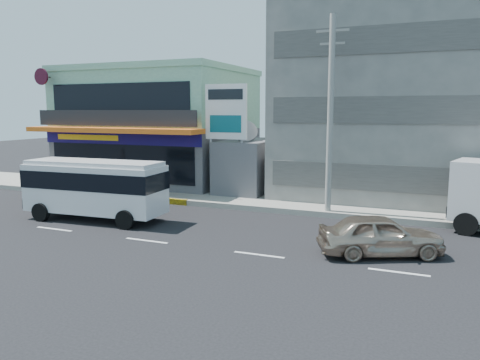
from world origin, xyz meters
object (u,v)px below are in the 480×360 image
(satellite_dish, at_px, (245,140))
(utility_pole_near, at_px, (330,115))
(concrete_building, at_px, (423,83))
(sedan, at_px, (380,235))
(billboard, at_px, (226,118))
(motorcycle_rider, at_px, (34,188))
(shop_building, at_px, (160,129))
(minibus, at_px, (95,185))

(satellite_dish, xyz_separation_m, utility_pole_near, (6.00, -3.60, 1.57))
(concrete_building, distance_m, utility_pole_near, 8.79)
(utility_pole_near, distance_m, sedan, 7.84)
(satellite_dish, height_order, billboard, billboard)
(billboard, bearing_deg, motorcycle_rider, -156.10)
(shop_building, relative_size, utility_pole_near, 1.24)
(minibus, bearing_deg, utility_pole_near, 26.54)
(minibus, height_order, motorcycle_rider, minibus)
(satellite_dish, height_order, utility_pole_near, utility_pole_near)
(concrete_building, bearing_deg, shop_building, -176.65)
(billboard, xyz_separation_m, minibus, (-3.93, -7.01, -3.17))
(concrete_building, relative_size, minibus, 2.23)
(minibus, bearing_deg, satellite_dish, 63.32)
(satellite_dish, bearing_deg, concrete_building, 21.80)
(billboard, xyz_separation_m, sedan, (9.69, -7.48, -4.15))
(shop_building, height_order, sedan, shop_building)
(motorcycle_rider, bearing_deg, satellite_dish, 30.43)
(shop_building, bearing_deg, billboard, -32.32)
(shop_building, height_order, concrete_building, concrete_building)
(shop_building, relative_size, sedan, 2.71)
(shop_building, distance_m, satellite_dish, 8.54)
(shop_building, xyz_separation_m, billboard, (7.50, -4.75, 0.93))
(concrete_building, bearing_deg, motorcycle_rider, -153.53)
(motorcycle_rider, bearing_deg, concrete_building, 26.47)
(concrete_building, bearing_deg, billboard, -151.08)
(motorcycle_rider, bearing_deg, sedan, -8.09)
(billboard, height_order, motorcycle_rider, billboard)
(concrete_building, xyz_separation_m, billboard, (-10.50, -5.80, -2.07))
(concrete_building, distance_m, satellite_dish, 11.30)
(shop_building, xyz_separation_m, satellite_dish, (8.00, -2.95, -0.42))
(shop_building, relative_size, satellite_dish, 8.27)
(billboard, bearing_deg, shop_building, 147.68)
(shop_building, relative_size, motorcycle_rider, 5.06)
(satellite_dish, relative_size, utility_pole_near, 0.15)
(sedan, bearing_deg, utility_pole_near, 4.66)
(shop_building, height_order, billboard, shop_building)
(utility_pole_near, bearing_deg, sedan, -60.69)
(satellite_dish, xyz_separation_m, motorcycle_rider, (-10.93, -6.42, -2.77))
(billboard, xyz_separation_m, motorcycle_rider, (-10.43, -4.62, -4.12))
(shop_building, relative_size, billboard, 1.80)
(satellite_dish, height_order, motorcycle_rider, satellite_dish)
(shop_building, distance_m, utility_pole_near, 15.50)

